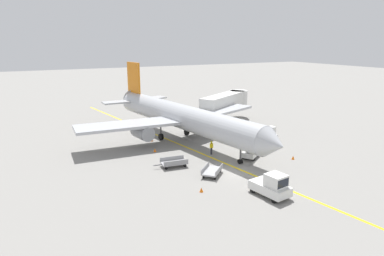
# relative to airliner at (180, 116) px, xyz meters

# --- Properties ---
(ground_plane) EXTENTS (300.00, 300.00, 0.00)m
(ground_plane) POSITION_rel_airliner_xyz_m (-0.35, -13.73, -3.42)
(ground_plane) COLOR gray
(taxi_line_yellow) EXTENTS (12.77, 79.07, 0.01)m
(taxi_line_yellow) POSITION_rel_airliner_xyz_m (0.08, -8.73, -3.41)
(taxi_line_yellow) COLOR yellow
(taxi_line_yellow) RESTS_ON ground
(airliner) EXTENTS (28.26, 35.27, 10.10)m
(airliner) POSITION_rel_airliner_xyz_m (0.00, 0.00, 0.00)
(airliner) COLOR #B2B5BA
(airliner) RESTS_ON ground
(jet_bridge) EXTENTS (12.35, 8.65, 4.85)m
(jet_bridge) POSITION_rel_airliner_xyz_m (12.15, 6.56, 0.12)
(jet_bridge) COLOR silver
(jet_bridge) RESTS_ON ground
(pushback_tug) EXTENTS (2.41, 3.84, 2.20)m
(pushback_tug) POSITION_rel_airliner_xyz_m (-0.50, -20.05, -2.42)
(pushback_tug) COLOR silver
(pushback_tug) RESTS_ON ground
(baggage_tug_near_wing) EXTENTS (1.69, 2.59, 2.10)m
(baggage_tug_near_wing) POSITION_rel_airliner_xyz_m (6.22, -1.98, -2.49)
(baggage_tug_near_wing) COLOR silver
(baggage_tug_near_wing) RESTS_ON ground
(baggage_tug_by_cargo_door) EXTENTS (2.47, 1.45, 2.10)m
(baggage_tug_by_cargo_door) POSITION_rel_airliner_xyz_m (10.47, -6.41, -2.49)
(baggage_tug_by_cargo_door) COLOR silver
(baggage_tug_by_cargo_door) RESTS_ON ground
(belt_loader_forward_hold) EXTENTS (4.81, 3.90, 2.59)m
(belt_loader_forward_hold) POSITION_rel_airliner_xyz_m (4.50, -10.52, -2.64)
(belt_loader_forward_hold) COLOR silver
(belt_loader_forward_hold) RESTS_ON ground
(baggage_cart_loaded) EXTENTS (3.82, 1.86, 0.94)m
(baggage_cart_loaded) POSITION_rel_airliner_xyz_m (-5.14, -9.26, -2.95)
(baggage_cart_loaded) COLOR #A5A5A8
(baggage_cart_loaded) RESTS_ON ground
(baggage_cart_empty_trailing) EXTENTS (3.29, 3.16, 0.94)m
(baggage_cart_empty_trailing) POSITION_rel_airliner_xyz_m (-2.66, -13.34, -2.95)
(baggage_cart_empty_trailing) COLOR #A5A5A8
(baggage_cart_empty_trailing) RESTS_ON ground
(ground_crew_marshaller) EXTENTS (0.36, 0.24, 1.70)m
(ground_crew_marshaller) POSITION_rel_airliner_xyz_m (0.66, -7.56, -2.51)
(ground_crew_marshaller) COLOR #26262D
(ground_crew_marshaller) RESTS_ON ground
(ground_crew_wing_walker) EXTENTS (0.36, 0.24, 1.70)m
(ground_crew_wing_walker) POSITION_rel_airliner_xyz_m (7.83, -7.98, -2.51)
(ground_crew_wing_walker) COLOR #26262D
(ground_crew_wing_walker) RESTS_ON ground
(safety_cone_nose_left) EXTENTS (0.36, 0.36, 0.44)m
(safety_cone_nose_left) POSITION_rel_airliner_xyz_m (-5.09, -3.40, -3.20)
(safety_cone_nose_left) COLOR orange
(safety_cone_nose_left) RESTS_ON ground
(safety_cone_nose_right) EXTENTS (0.36, 0.36, 0.44)m
(safety_cone_nose_right) POSITION_rel_airliner_xyz_m (-3.75, 1.15, -3.20)
(safety_cone_nose_right) COLOR orange
(safety_cone_nose_right) RESTS_ON ground
(safety_cone_wingtip_left) EXTENTS (0.36, 0.36, 0.44)m
(safety_cone_wingtip_left) POSITION_rel_airliner_xyz_m (7.31, -4.06, -3.20)
(safety_cone_wingtip_left) COLOR orange
(safety_cone_wingtip_left) RESTS_ON ground
(safety_cone_wingtip_right) EXTENTS (0.36, 0.36, 0.44)m
(safety_cone_wingtip_right) POSITION_rel_airliner_xyz_m (-5.63, -16.42, -3.20)
(safety_cone_wingtip_right) COLOR orange
(safety_cone_wingtip_right) RESTS_ON ground
(safety_cone_tail_area) EXTENTS (0.36, 0.36, 0.44)m
(safety_cone_tail_area) POSITION_rel_airliner_xyz_m (8.24, -13.53, -3.20)
(safety_cone_tail_area) COLOR orange
(safety_cone_tail_area) RESTS_ON ground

